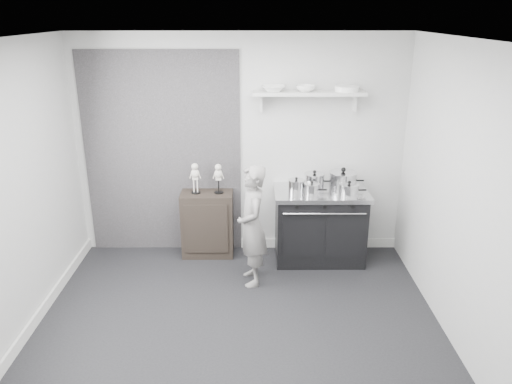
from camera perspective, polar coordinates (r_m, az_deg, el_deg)
ground at (r=5.03m, az=-2.15°, el=-15.34°), size 4.00×4.00×0.00m
room_shell at (r=4.45m, az=-3.51°, el=3.34°), size 4.02×3.62×2.71m
wall_shelf at (r=5.89m, az=6.05°, el=11.07°), size 1.30×0.26×0.24m
stove at (r=6.15m, az=7.28°, el=-3.73°), size 1.12×0.70×0.90m
side_cabinet at (r=6.26m, az=-5.55°, el=-3.63°), size 0.63×0.37×0.82m
child at (r=5.49m, az=-0.44°, el=-3.90°), size 0.40×0.55×1.38m
pot_front_left at (r=5.86m, az=4.62°, el=0.67°), size 0.28×0.19×0.19m
pot_back_left at (r=6.05m, az=6.68°, el=1.31°), size 0.33×0.24×0.22m
pot_back_right at (r=6.08m, az=9.90°, el=1.38°), size 0.42×0.34×0.26m
pot_front_right at (r=5.87m, az=10.57°, el=0.29°), size 0.32×0.23×0.18m
pot_front_center at (r=5.82m, az=6.40°, el=0.33°), size 0.27×0.18×0.17m
skeleton_full at (r=6.05m, az=-6.97°, el=1.83°), size 0.12×0.08×0.43m
skeleton_torso at (r=6.03m, az=-4.32°, el=1.79°), size 0.12×0.08×0.42m
bowl_large at (r=5.84m, az=2.00°, el=11.75°), size 0.27×0.27×0.07m
bowl_small at (r=5.87m, az=5.68°, el=11.71°), size 0.22×0.22×0.07m
plate_stack at (r=5.93m, az=10.32°, el=11.54°), size 0.28×0.28×0.06m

